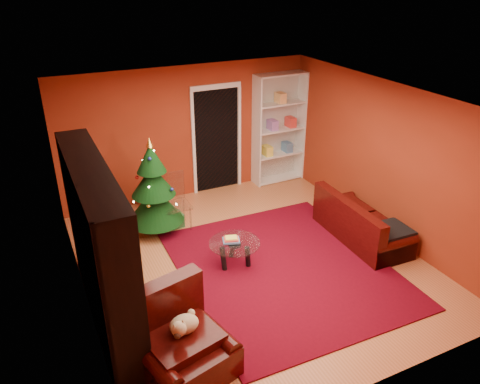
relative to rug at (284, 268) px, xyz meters
name	(u,v)px	position (x,y,z in m)	size (l,w,h in m)	color
floor	(251,263)	(-0.37, 0.40, -0.04)	(5.00, 5.50, 0.05)	#AC5F36
ceiling	(253,98)	(-0.37, 0.40, 2.61)	(5.00, 5.50, 0.05)	silver
wall_back	(187,133)	(-0.37, 3.17, 1.29)	(5.00, 0.05, 2.60)	maroon
wall_left	(73,225)	(-2.90, 0.40, 1.29)	(0.05, 5.50, 2.60)	maroon
wall_right	(386,160)	(2.15, 0.40, 1.29)	(0.05, 5.50, 2.60)	maroon
doorway	(217,141)	(0.23, 3.13, 1.04)	(1.06, 0.60, 2.16)	black
rug	(284,268)	(0.00, 0.00, 0.00)	(3.04, 3.55, 0.02)	#590312
media_unit	(100,245)	(-2.65, 0.12, 1.07)	(0.43, 2.83, 2.17)	black
christmas_tree	(153,187)	(-1.44, 1.98, 0.83)	(0.98, 0.98, 1.74)	black
gift_box_green	(176,220)	(-1.09, 1.99, 0.12)	(0.25, 0.25, 0.25)	#2B6130
gift_box_red	(148,200)	(-1.32, 2.99, 0.11)	(0.24, 0.24, 0.24)	#A12B1D
white_bookshelf	(279,129)	(1.58, 2.97, 1.14)	(1.10, 0.40, 2.37)	white
armchair	(184,343)	(-2.06, -1.25, 0.40)	(1.06, 1.06, 0.83)	black
dog	(184,324)	(-2.02, -1.19, 0.61)	(0.40, 0.30, 0.27)	beige
sofa	(363,218)	(1.65, 0.21, 0.38)	(1.80, 0.81, 0.78)	black
coffee_table	(235,253)	(-0.64, 0.43, 0.20)	(0.79, 0.79, 0.50)	gray
acrylic_chair	(176,206)	(-1.09, 1.89, 0.45)	(0.47, 0.51, 0.91)	#66605B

